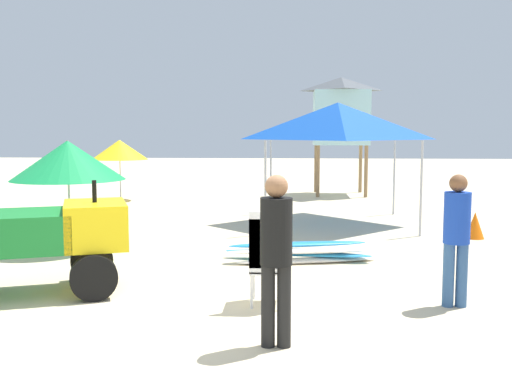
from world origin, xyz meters
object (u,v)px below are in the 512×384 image
popup_canopy (338,121)px  utility_cart (32,236)px  lifeguard_near_left (457,232)px  traffic_cone_near (475,225)px  stacked_plastic_chairs (269,251)px  lifeguard_near_right (276,249)px  beach_umbrella_left (68,160)px  surfboard_pile (300,252)px  beach_umbrella_mid (120,150)px  lifeguard_tower (341,111)px

popup_canopy → utility_cart: bearing=-125.4°
lifeguard_near_left → traffic_cone_near: size_ratio=3.06×
stacked_plastic_chairs → lifeguard_near_right: size_ratio=0.69×
beach_umbrella_left → traffic_cone_near: size_ratio=3.86×
utility_cart → lifeguard_near_right: bearing=-27.9°
popup_canopy → surfboard_pile: bearing=-102.3°
stacked_plastic_chairs → lifeguard_near_left: 2.30m
lifeguard_near_left → beach_umbrella_left: beach_umbrella_left is taller
stacked_plastic_chairs → beach_umbrella_left: 5.25m
beach_umbrella_mid → utility_cart: bearing=-79.7°
stacked_plastic_chairs → lifeguard_tower: lifeguard_tower is taller
beach_umbrella_left → traffic_cone_near: bearing=10.1°
lifeguard_near_left → lifeguard_tower: 12.99m
utility_cart → beach_umbrella_left: beach_umbrella_left is taller
surfboard_pile → beach_umbrella_mid: size_ratio=1.37×
popup_canopy → beach_umbrella_left: size_ratio=1.57×
surfboard_pile → traffic_cone_near: traffic_cone_near is taller
utility_cart → beach_umbrella_mid: beach_umbrella_mid is taller
utility_cart → lifeguard_tower: lifeguard_tower is taller
lifeguard_near_right → beach_umbrella_left: size_ratio=0.84×
lifeguard_near_left → beach_umbrella_left: 7.00m
popup_canopy → lifeguard_tower: (0.59, 6.32, 0.44)m
lifeguard_near_right → beach_umbrella_mid: (-5.18, 12.25, 0.58)m
lifeguard_tower → beach_umbrella_mid: size_ratio=2.09×
surfboard_pile → beach_umbrella_left: size_ratio=1.25×
popup_canopy → lifeguard_tower: bearing=84.7°
stacked_plastic_chairs → popup_canopy: 6.99m
stacked_plastic_chairs → surfboard_pile: (0.42, 2.52, -0.54)m
stacked_plastic_chairs → lifeguard_tower: 13.29m
popup_canopy → beach_umbrella_left: (-5.15, -3.19, -0.76)m
lifeguard_near_right → traffic_cone_near: bearing=58.3°
lifeguard_near_right → lifeguard_tower: 14.56m
surfboard_pile → beach_umbrella_mid: beach_umbrella_mid is taller
utility_cart → traffic_cone_near: 8.42m
popup_canopy → lifeguard_near_right: bearing=-98.5°
beach_umbrella_mid → surfboard_pile: bearing=-56.8°
beach_umbrella_left → traffic_cone_near: (7.79, 1.39, -1.36)m
surfboard_pile → beach_umbrella_mid: 10.11m
popup_canopy → beach_umbrella_mid: size_ratio=1.72×
lifeguard_tower → lifeguard_near_right: bearing=-97.1°
stacked_plastic_chairs → lifeguard_near_left: (2.28, 0.13, 0.24)m
utility_cart → lifeguard_near_right: lifeguard_near_right is taller
lifeguard_near_left → lifeguard_near_right: (-2.16, -1.49, 0.06)m
lifeguard_tower → beach_umbrella_mid: bearing=-163.3°
utility_cart → beach_umbrella_mid: (-1.92, 10.52, 0.79)m
traffic_cone_near → utility_cart: bearing=-147.7°
utility_cart → stacked_plastic_chairs: 3.16m
popup_canopy → lifeguard_tower: size_ratio=0.82×
lifeguard_tower → popup_canopy: bearing=-95.3°
beach_umbrella_mid → stacked_plastic_chairs: bearing=-65.1°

